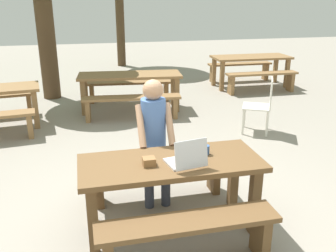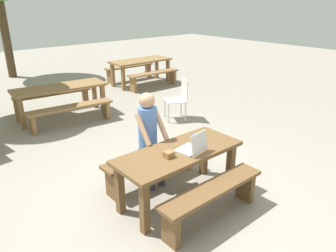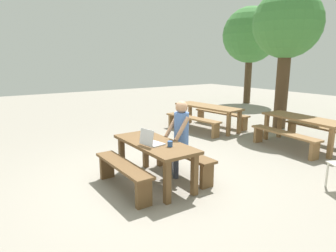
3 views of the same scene
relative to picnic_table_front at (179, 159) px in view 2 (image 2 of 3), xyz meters
name	(u,v)px [view 2 (image 2 of 3)]	position (x,y,z in m)	size (l,w,h in m)	color
ground_plane	(178,198)	(0.00, 0.00, -0.59)	(30.00, 30.00, 0.00)	gray
picnic_table_front	(179,159)	(0.00, 0.00, 0.00)	(1.69, 0.71, 0.71)	brown
bench_near	(212,196)	(0.00, -0.59, -0.26)	(1.50, 0.30, 0.46)	brown
bench_far	(151,160)	(0.00, 0.59, -0.26)	(1.50, 0.30, 0.46)	brown
laptop	(193,147)	(0.11, -0.14, 0.18)	(0.36, 0.35, 0.27)	silver
small_pouch	(169,154)	(-0.22, -0.05, 0.16)	(0.11, 0.10, 0.07)	olive
coffee_mug	(195,138)	(0.35, 0.07, 0.16)	(0.08, 0.08, 0.09)	#335693
person_seated	(149,134)	(-0.05, 0.55, 0.19)	(0.37, 0.39, 1.35)	#333847
plastic_chair	(179,98)	(2.07, 2.27, -0.11)	(0.59, 0.59, 0.90)	silver
picnic_table_mid	(60,91)	(0.16, 4.04, 0.01)	(2.03, 0.88, 0.72)	olive
bench_mid_south	(71,111)	(0.10, 3.42, -0.27)	(1.79, 0.47, 0.43)	olive
bench_mid_north	(53,97)	(0.22, 4.66, -0.27)	(1.79, 0.47, 0.43)	olive
picnic_table_distant	(141,63)	(3.30, 5.34, 0.04)	(1.88, 0.81, 0.75)	olive
bench_distant_south	(154,76)	(3.29, 4.69, -0.24)	(1.69, 0.33, 0.47)	olive
bench_distant_north	(129,69)	(3.31, 5.99, -0.24)	(1.69, 0.33, 0.47)	olive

